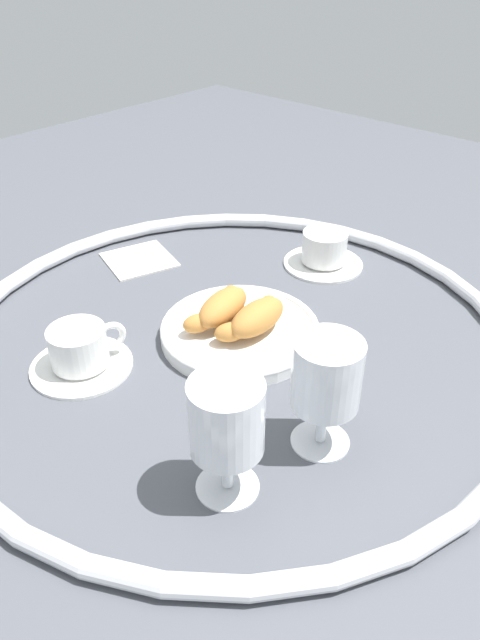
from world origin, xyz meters
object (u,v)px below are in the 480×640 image
croissant_large (256,318)px  folded_napkin (139,259)px  coffee_cup_near (80,351)px  juice_glass_right (226,423)px  juice_glass_left (326,379)px  coffee_cup_far (324,251)px  pastry_plate (240,331)px  croissant_small (221,307)px

croissant_large → folded_napkin: size_ratio=1.25×
coffee_cup_near → juice_glass_right: juice_glass_right is taller
coffee_cup_near → folded_napkin: coffee_cup_near is taller
juice_glass_left → coffee_cup_near: bearing=107.8°
juice_glass_left → coffee_cup_far: bearing=35.5°
pastry_plate → coffee_cup_near: 0.22m
pastry_plate → juice_glass_left: bearing=-113.7°
juice_glass_left → croissant_small: bearing=70.5°
juice_glass_right → coffee_cup_far: bearing=24.7°
croissant_small → coffee_cup_far: croissant_small is taller
coffee_cup_near → croissant_large: bearing=-33.8°
croissant_small → croissant_large: bearing=-75.8°
croissant_small → juice_glass_left: size_ratio=0.96×
croissant_large → coffee_cup_near: (-0.20, 0.13, -0.02)m
juice_glass_left → folded_napkin: bearing=73.8°
croissant_small → coffee_cup_far: bearing=2.3°
juice_glass_right → juice_glass_left: bearing=-15.4°
croissant_large → croissant_small: 0.06m
coffee_cup_far → croissant_large: bearing=-165.7°
croissant_large → juice_glass_right: bearing=-145.2°
pastry_plate → coffee_cup_far: (0.26, 0.04, 0.01)m
coffee_cup_far → juice_glass_right: size_ratio=0.97×
croissant_large → juice_glass_right: 0.27m
coffee_cup_near → folded_napkin: 0.30m
coffee_cup_near → folded_napkin: bearing=35.9°
juice_glass_left → croissant_large: bearing=62.1°
juice_glass_right → folded_napkin: (0.26, 0.46, -0.09)m
pastry_plate → croissant_small: size_ratio=1.68×
croissant_large → juice_glass_left: 0.21m
pastry_plate → juice_glass_left: size_ratio=1.62×
coffee_cup_far → croissant_small: bearing=-177.7°
croissant_small → coffee_cup_far: size_ratio=0.99×
coffee_cup_far → coffee_cup_near: bearing=171.3°
juice_glass_left → folded_napkin: juice_glass_left is taller
croissant_large → coffee_cup_far: bearing=14.3°
coffee_cup_near → croissant_small: bearing=-23.2°
croissant_small → coffee_cup_near: croissant_small is taller
croissant_large → juice_glass_left: (-0.10, -0.18, 0.05)m
coffee_cup_near → juice_glass_left: size_ratio=0.97×
croissant_small → juice_glass_left: juice_glass_left is taller
pastry_plate → croissant_large: 0.04m
pastry_plate → coffee_cup_far: 0.26m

